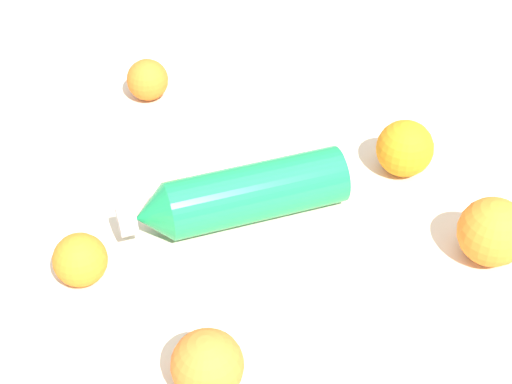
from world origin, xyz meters
TOP-DOWN VIEW (x-y plane):
  - ground_plane at (0.00, 0.00)m, footprint 2.40×2.40m
  - water_bottle at (-0.03, -0.02)m, footprint 0.10×0.28m
  - orange_0 at (-0.05, 0.18)m, footprint 0.06×0.06m
  - orange_1 at (-0.22, -0.26)m, footprint 0.08×0.08m
  - orange_2 at (-0.24, 0.10)m, footprint 0.07×0.07m
  - orange_3 at (-0.04, -0.25)m, footprint 0.07×0.07m
  - orange_4 at (0.26, -0.01)m, footprint 0.06×0.06m

SIDE VIEW (x-z plane):
  - ground_plane at x=0.00m, z-range 0.00..0.00m
  - orange_4 at x=0.26m, z-range 0.00..0.06m
  - orange_0 at x=-0.05m, z-range 0.00..0.06m
  - water_bottle at x=-0.03m, z-range 0.00..0.07m
  - orange_2 at x=-0.24m, z-range 0.00..0.07m
  - orange_3 at x=-0.04m, z-range 0.00..0.07m
  - orange_1 at x=-0.22m, z-range 0.00..0.08m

